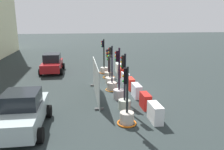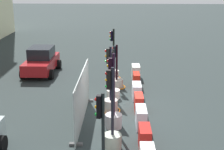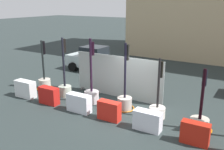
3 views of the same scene
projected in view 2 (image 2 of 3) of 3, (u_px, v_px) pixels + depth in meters
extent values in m
plane|color=#283231|center=(112.00, 110.00, 15.46)|extent=(120.00, 120.00, 0.00)
cylinder|color=black|center=(103.00, 127.00, 9.98)|extent=(0.10, 0.10, 2.19)
cube|color=black|center=(99.00, 107.00, 9.77)|extent=(0.18, 0.16, 0.72)
sphere|color=red|center=(96.00, 99.00, 9.69)|extent=(0.11, 0.11, 0.11)
sphere|color=orange|center=(96.00, 107.00, 9.76)|extent=(0.11, 0.11, 0.11)
sphere|color=green|center=(96.00, 114.00, 9.83)|extent=(0.11, 0.11, 0.11)
cylinder|color=#B0B8A5|center=(112.00, 141.00, 12.03)|extent=(0.66, 0.66, 0.55)
cylinder|color=black|center=(112.00, 102.00, 11.58)|extent=(0.11, 0.11, 2.53)
cube|color=black|center=(109.00, 80.00, 11.31)|extent=(0.18, 0.18, 0.70)
sphere|color=red|center=(106.00, 73.00, 11.23)|extent=(0.10, 0.10, 0.10)
sphere|color=orange|center=(106.00, 80.00, 11.29)|extent=(0.10, 0.10, 0.10)
sphere|color=green|center=(106.00, 86.00, 11.36)|extent=(0.10, 0.10, 0.10)
cylinder|color=#BAB0B1|center=(114.00, 121.00, 13.66)|extent=(0.70, 0.70, 0.58)
cylinder|color=black|center=(114.00, 85.00, 13.20)|extent=(0.11, 0.11, 2.58)
cube|color=black|center=(110.00, 66.00, 12.96)|extent=(0.17, 0.17, 0.63)
sphere|color=red|center=(108.00, 61.00, 12.90)|extent=(0.10, 0.10, 0.10)
sphere|color=orange|center=(108.00, 66.00, 12.96)|extent=(0.10, 0.10, 0.10)
sphere|color=green|center=(108.00, 71.00, 13.02)|extent=(0.10, 0.10, 0.10)
cylinder|color=#B4A89E|center=(111.00, 105.00, 15.33)|extent=(0.66, 0.66, 0.56)
cylinder|color=black|center=(111.00, 74.00, 14.88)|extent=(0.10, 0.10, 2.51)
cube|color=black|center=(108.00, 56.00, 14.65)|extent=(0.17, 0.15, 0.69)
sphere|color=red|center=(106.00, 51.00, 14.59)|extent=(0.10, 0.10, 0.10)
sphere|color=orange|center=(106.00, 56.00, 14.66)|extent=(0.10, 0.10, 0.10)
sphere|color=green|center=(106.00, 61.00, 14.73)|extent=(0.10, 0.10, 0.10)
torus|color=orange|center=(111.00, 110.00, 15.40)|extent=(0.93, 0.93, 0.06)
cylinder|color=silver|center=(113.00, 94.00, 16.88)|extent=(0.68, 0.68, 0.48)
cylinder|color=black|center=(113.00, 70.00, 16.50)|extent=(0.10, 0.10, 2.12)
cube|color=black|center=(111.00, 59.00, 16.35)|extent=(0.19, 0.14, 0.68)
sphere|color=red|center=(109.00, 54.00, 16.30)|extent=(0.11, 0.11, 0.11)
sphere|color=orange|center=(109.00, 59.00, 16.36)|extent=(0.11, 0.11, 0.11)
sphere|color=green|center=(109.00, 63.00, 16.43)|extent=(0.11, 0.11, 0.11)
cylinder|color=#BAAF9F|center=(117.00, 83.00, 18.59)|extent=(0.72, 0.72, 0.46)
cylinder|color=black|center=(117.00, 62.00, 18.23)|extent=(0.12, 0.12, 1.99)
cube|color=black|center=(114.00, 52.00, 18.05)|extent=(0.16, 0.14, 0.62)
sphere|color=red|center=(113.00, 48.00, 17.99)|extent=(0.10, 0.10, 0.10)
sphere|color=orange|center=(113.00, 52.00, 18.05)|extent=(0.10, 0.10, 0.10)
sphere|color=green|center=(113.00, 55.00, 18.11)|extent=(0.10, 0.10, 0.10)
torus|color=orange|center=(117.00, 87.00, 18.65)|extent=(1.00, 1.00, 0.05)
cylinder|color=silver|center=(114.00, 74.00, 20.18)|extent=(0.66, 0.66, 0.51)
cylinder|color=black|center=(114.00, 50.00, 19.73)|extent=(0.11, 0.11, 2.55)
cube|color=black|center=(112.00, 36.00, 19.48)|extent=(0.19, 0.14, 0.59)
sphere|color=red|center=(110.00, 33.00, 19.41)|extent=(0.11, 0.11, 0.11)
sphere|color=orange|center=(110.00, 36.00, 19.47)|extent=(0.11, 0.11, 0.11)
sphere|color=green|center=(110.00, 39.00, 19.53)|extent=(0.11, 0.11, 0.11)
torus|color=orange|center=(114.00, 78.00, 20.24)|extent=(0.87, 0.87, 0.06)
cube|color=red|center=(145.00, 138.00, 11.98)|extent=(1.01, 0.44, 0.83)
cube|color=silver|center=(141.00, 117.00, 13.72)|extent=(1.14, 0.45, 0.82)
cube|color=red|center=(139.00, 103.00, 15.23)|extent=(0.98, 0.40, 0.81)
cube|color=silver|center=(137.00, 91.00, 16.88)|extent=(1.08, 0.47, 0.78)
cube|color=red|center=(136.00, 80.00, 18.60)|extent=(0.97, 0.38, 0.81)
cube|color=white|center=(136.00, 72.00, 20.17)|extent=(1.02, 0.49, 0.82)
cylinder|color=black|center=(1.00, 144.00, 11.74)|extent=(0.63, 0.29, 0.63)
cube|color=maroon|center=(41.00, 64.00, 21.08)|extent=(3.84, 1.66, 0.69)
cube|color=black|center=(41.00, 53.00, 21.04)|extent=(1.74, 1.45, 0.70)
cylinder|color=black|center=(33.00, 64.00, 22.34)|extent=(0.61, 0.29, 0.61)
cylinder|color=black|center=(59.00, 64.00, 22.27)|extent=(0.61, 0.29, 0.61)
cylinder|color=black|center=(23.00, 74.00, 20.08)|extent=(0.61, 0.29, 0.61)
cylinder|color=black|center=(51.00, 74.00, 20.01)|extent=(0.61, 0.29, 0.61)
cube|color=#9DA7A4|center=(82.00, 97.00, 14.11)|extent=(4.96, 0.04, 2.16)
cube|color=#4C4C4C|center=(76.00, 144.00, 12.27)|extent=(0.16, 0.50, 0.10)
cube|color=#4C4C4C|center=(88.00, 101.00, 16.54)|extent=(0.16, 0.50, 0.10)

